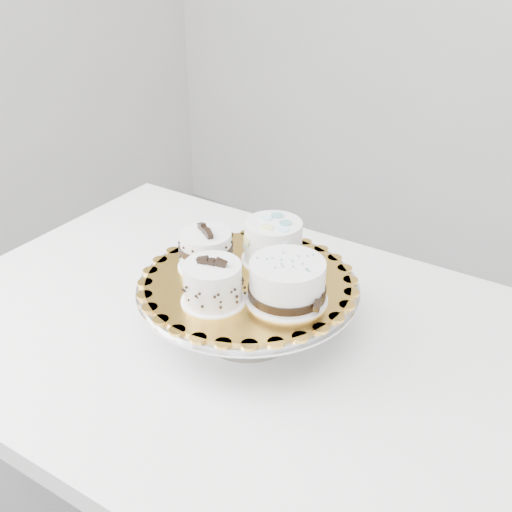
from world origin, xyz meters
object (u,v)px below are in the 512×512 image
Objects in this scene: cake_ribbon at (288,283)px; table at (255,370)px; cake_banded at (206,251)px; cake_dots at (273,241)px; cake_stand at (248,299)px; cake_swirl at (213,284)px; cake_board at (248,282)px.

table is at bearing 153.39° from cake_ribbon.
cake_banded is at bearing 178.89° from table.
cake_banded reaches higher than cake_dots.
cake_swirl is at bearing -94.02° from cake_stand.
cake_ribbon is (0.09, -0.09, -0.01)m from cake_dots.
cake_dots is at bearing 70.70° from cake_swirl.
cake_board is 0.09m from cake_banded.
cake_dots reaches higher than cake_board.
cake_stand is 0.11m from cake_swirl.
cake_swirl is 0.76× the size of cake_ribbon.
cake_board is 0.09m from cake_swirl.
table is 0.24m from cake_dots.
cake_stand is at bearing 32.24° from cake_banded.
cake_swirl reaches higher than cake_stand.
cake_banded is 0.77× the size of cake_ribbon.
table is at bearing -6.10° from cake_stand.
cake_dots is (-0.01, 0.08, 0.04)m from cake_board.
cake_ribbon is (0.09, 0.07, -0.00)m from cake_swirl.
cake_banded is 0.12m from cake_dots.
cake_swirl reaches higher than table.
cake_ribbon is at bearing 19.06° from cake_swirl.
cake_stand is (-0.02, 0.00, 0.15)m from table.
table is 3.67× the size of cake_board.
cake_board is at bearing 66.11° from cake_swirl.
table is 3.38× the size of cake_stand.
cake_swirl is at bearing -15.92° from cake_banded.
cake_banded is (-0.08, 0.07, -0.00)m from cake_swirl.
cake_ribbon is (0.17, -0.00, 0.00)m from cake_banded.
cake_swirl is 0.11m from cake_banded.
table is 0.23m from cake_swirl.
cake_stand is 3.15× the size of cake_banded.
table is at bearing 55.38° from cake_swirl.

